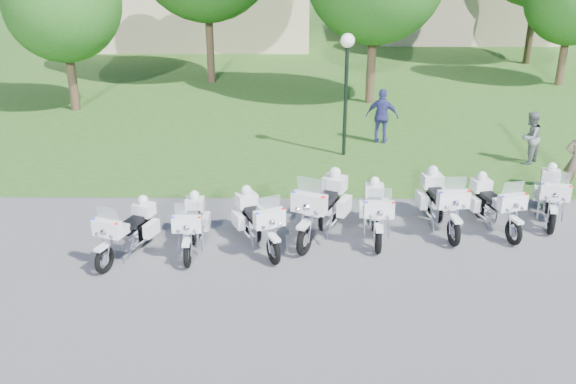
{
  "coord_description": "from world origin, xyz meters",
  "views": [
    {
      "loc": [
        0.17,
        -13.17,
        6.99
      ],
      "look_at": [
        0.03,
        1.2,
        0.95
      ],
      "focal_mm": 40.0,
      "sensor_mm": 36.0,
      "label": 1
    }
  ],
  "objects_px": {
    "motorcycle_4": "(376,211)",
    "lamp_post": "(347,64)",
    "bystander_c": "(382,116)",
    "bystander_b": "(530,138)",
    "motorcycle_0": "(128,230)",
    "motorcycle_2": "(258,221)",
    "motorcycle_3": "(322,206)",
    "motorcycle_7": "(551,195)",
    "motorcycle_1": "(192,225)",
    "motorcycle_5": "(441,201)",
    "motorcycle_6": "(494,204)"
  },
  "relations": [
    {
      "from": "motorcycle_3",
      "to": "bystander_c",
      "type": "distance_m",
      "value": 7.44
    },
    {
      "from": "motorcycle_1",
      "to": "lamp_post",
      "type": "height_order",
      "value": "lamp_post"
    },
    {
      "from": "bystander_b",
      "to": "motorcycle_7",
      "type": "bearing_deg",
      "value": 34.96
    },
    {
      "from": "motorcycle_3",
      "to": "motorcycle_6",
      "type": "distance_m",
      "value": 4.26
    },
    {
      "from": "motorcycle_0",
      "to": "motorcycle_6",
      "type": "xyz_separation_m",
      "value": [
        8.66,
        1.48,
        0.02
      ]
    },
    {
      "from": "motorcycle_6",
      "to": "motorcycle_0",
      "type": "bearing_deg",
      "value": -4.65
    },
    {
      "from": "motorcycle_4",
      "to": "motorcycle_2",
      "type": "bearing_deg",
      "value": 14.19
    },
    {
      "from": "motorcycle_3",
      "to": "lamp_post",
      "type": "height_order",
      "value": "lamp_post"
    },
    {
      "from": "motorcycle_0",
      "to": "lamp_post",
      "type": "distance_m",
      "value": 9.01
    },
    {
      "from": "motorcycle_0",
      "to": "bystander_b",
      "type": "bearing_deg",
      "value": -129.52
    },
    {
      "from": "lamp_post",
      "to": "motorcycle_7",
      "type": "bearing_deg",
      "value": -44.35
    },
    {
      "from": "motorcycle_0",
      "to": "bystander_c",
      "type": "distance_m",
      "value": 10.55
    },
    {
      "from": "motorcycle_0",
      "to": "lamp_post",
      "type": "relative_size",
      "value": 0.53
    },
    {
      "from": "motorcycle_2",
      "to": "motorcycle_4",
      "type": "relative_size",
      "value": 0.95
    },
    {
      "from": "lamp_post",
      "to": "bystander_c",
      "type": "xyz_separation_m",
      "value": [
        1.37,
        1.27,
        -2.03
      ]
    },
    {
      "from": "bystander_c",
      "to": "motorcycle_1",
      "type": "bearing_deg",
      "value": 71.7
    },
    {
      "from": "motorcycle_0",
      "to": "motorcycle_2",
      "type": "relative_size",
      "value": 0.97
    },
    {
      "from": "motorcycle_7",
      "to": "motorcycle_4",
      "type": "bearing_deg",
      "value": 29.15
    },
    {
      "from": "motorcycle_5",
      "to": "bystander_c",
      "type": "bearing_deg",
      "value": -91.45
    },
    {
      "from": "motorcycle_1",
      "to": "motorcycle_7",
      "type": "height_order",
      "value": "motorcycle_7"
    },
    {
      "from": "motorcycle_4",
      "to": "motorcycle_6",
      "type": "xyz_separation_m",
      "value": [
        2.96,
        0.44,
        -0.01
      ]
    },
    {
      "from": "motorcycle_1",
      "to": "motorcycle_4",
      "type": "xyz_separation_m",
      "value": [
        4.31,
        0.73,
        0.03
      ]
    },
    {
      "from": "motorcycle_5",
      "to": "motorcycle_6",
      "type": "height_order",
      "value": "motorcycle_5"
    },
    {
      "from": "motorcycle_2",
      "to": "lamp_post",
      "type": "relative_size",
      "value": 0.54
    },
    {
      "from": "motorcycle_4",
      "to": "motorcycle_5",
      "type": "relative_size",
      "value": 0.93
    },
    {
      "from": "motorcycle_1",
      "to": "motorcycle_0",
      "type": "bearing_deg",
      "value": 11.46
    },
    {
      "from": "motorcycle_4",
      "to": "bystander_c",
      "type": "bearing_deg",
      "value": -95.79
    },
    {
      "from": "motorcycle_5",
      "to": "motorcycle_7",
      "type": "relative_size",
      "value": 1.09
    },
    {
      "from": "motorcycle_1",
      "to": "motorcycle_3",
      "type": "distance_m",
      "value": 3.12
    },
    {
      "from": "motorcycle_1",
      "to": "motorcycle_7",
      "type": "bearing_deg",
      "value": -169.95
    },
    {
      "from": "motorcycle_4",
      "to": "motorcycle_1",
      "type": "bearing_deg",
      "value": 12.0
    },
    {
      "from": "motorcycle_3",
      "to": "motorcycle_4",
      "type": "distance_m",
      "value": 1.29
    },
    {
      "from": "motorcycle_6",
      "to": "lamp_post",
      "type": "xyz_separation_m",
      "value": [
        -3.3,
        5.37,
        2.35
      ]
    },
    {
      "from": "motorcycle_4",
      "to": "motorcycle_6",
      "type": "bearing_deg",
      "value": -169.19
    },
    {
      "from": "motorcycle_6",
      "to": "bystander_c",
      "type": "xyz_separation_m",
      "value": [
        -1.94,
        6.64,
        0.31
      ]
    },
    {
      "from": "motorcycle_5",
      "to": "lamp_post",
      "type": "bearing_deg",
      "value": -76.39
    },
    {
      "from": "motorcycle_2",
      "to": "motorcycle_7",
      "type": "xyz_separation_m",
      "value": [
        7.35,
        1.6,
        0.0
      ]
    },
    {
      "from": "motorcycle_1",
      "to": "motorcycle_2",
      "type": "height_order",
      "value": "motorcycle_2"
    },
    {
      "from": "bystander_c",
      "to": "bystander_b",
      "type": "bearing_deg",
      "value": 171.41
    },
    {
      "from": "motorcycle_3",
      "to": "bystander_c",
      "type": "xyz_separation_m",
      "value": [
        2.3,
        7.08,
        0.19
      ]
    },
    {
      "from": "bystander_b",
      "to": "motorcycle_5",
      "type": "bearing_deg",
      "value": 7.4
    },
    {
      "from": "motorcycle_6",
      "to": "bystander_b",
      "type": "height_order",
      "value": "bystander_b"
    },
    {
      "from": "motorcycle_6",
      "to": "bystander_c",
      "type": "height_order",
      "value": "bystander_c"
    },
    {
      "from": "motorcycle_4",
      "to": "lamp_post",
      "type": "bearing_deg",
      "value": -84.18
    },
    {
      "from": "motorcycle_7",
      "to": "motorcycle_6",
      "type": "bearing_deg",
      "value": 36.49
    },
    {
      "from": "motorcycle_6",
      "to": "bystander_b",
      "type": "distance_m",
      "value": 5.24
    },
    {
      "from": "motorcycle_1",
      "to": "bystander_c",
      "type": "relative_size",
      "value": 1.13
    },
    {
      "from": "motorcycle_7",
      "to": "lamp_post",
      "type": "height_order",
      "value": "lamp_post"
    },
    {
      "from": "motorcycle_0",
      "to": "motorcycle_3",
      "type": "distance_m",
      "value": 4.55
    },
    {
      "from": "motorcycle_1",
      "to": "bystander_c",
      "type": "bearing_deg",
      "value": -125.4
    }
  ]
}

